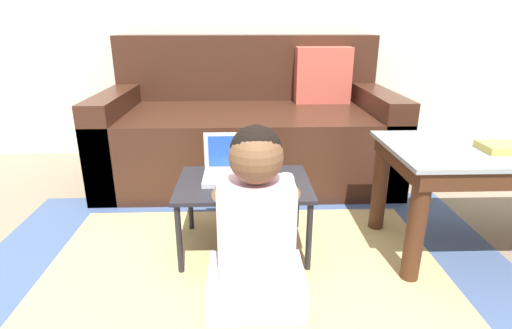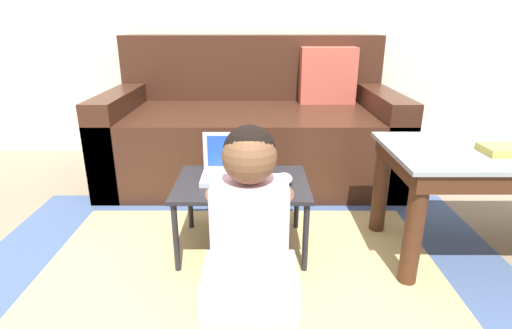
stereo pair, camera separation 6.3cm
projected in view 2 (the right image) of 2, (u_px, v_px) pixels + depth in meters
ground_plane at (269, 278)px, 1.58m from camera, size 16.00×16.00×0.00m
area_rug at (243, 272)px, 1.62m from camera, size 2.25×1.51×0.01m
couch at (254, 129)px, 2.60m from camera, size 1.76×0.94×0.88m
laptop_desk at (243, 189)px, 1.70m from camera, size 0.56×0.41×0.32m
laptop at (235, 171)px, 1.71m from camera, size 0.27×0.18×0.19m
computer_mouse at (286, 179)px, 1.66m from camera, size 0.07×0.10×0.04m
person_seated at (251, 227)px, 1.35m from camera, size 0.33×0.41×0.66m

